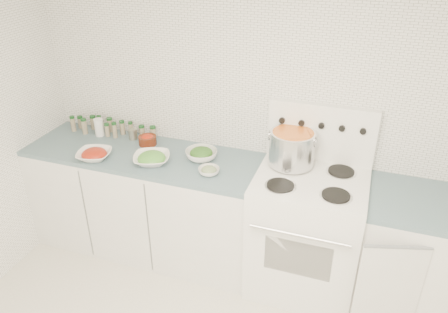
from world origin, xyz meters
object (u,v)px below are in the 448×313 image
stove (306,229)px  stock_pot (292,147)px  bowl_snowpea (152,158)px  bowl_tomato (94,154)px

stove → stock_pot: 0.62m
stock_pot → bowl_snowpea: 1.03m
bowl_tomato → bowl_snowpea: 0.45m
stock_pot → bowl_snowpea: (-0.98, -0.25, -0.14)m
stove → stock_pot: stove is taller
stove → bowl_snowpea: 1.24m
stove → bowl_snowpea: (-1.16, -0.11, 0.44)m
bowl_snowpea → stock_pot: bearing=14.3°
stove → bowl_tomato: stove is taller
bowl_tomato → bowl_snowpea: size_ratio=0.89×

